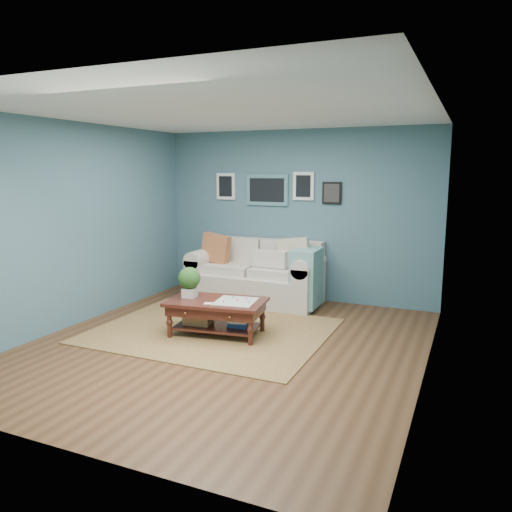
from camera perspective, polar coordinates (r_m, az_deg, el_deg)
The scene contains 4 objects.
room_shell at distance 5.80m, azimuth -3.39°, elevation 2.78°, with size 5.00×5.02×2.70m.
area_rug at distance 6.58m, azimuth -5.05°, elevation -8.49°, with size 2.92×2.34×0.01m, color brown.
loveseat at distance 7.88m, azimuth 0.62°, elevation -2.14°, with size 2.10×0.95×1.08m.
coffee_table at distance 6.35m, azimuth -5.05°, elevation -5.68°, with size 1.30×0.87×0.85m.
Camera 1 is at (2.62, -5.06, 2.06)m, focal length 35.00 mm.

